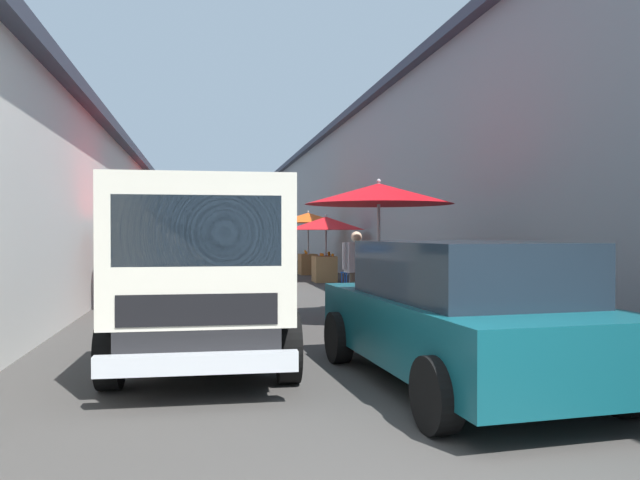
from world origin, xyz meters
TOP-DOWN VIEW (x-y plane):
  - ground at (13.50, 0.00)m, footprint 90.00×90.00m
  - building_right_concrete at (15.75, -7.17)m, footprint 49.80×7.50m
  - fruit_stall_near_right at (9.91, 2.02)m, footprint 2.66×2.66m
  - fruit_stall_near_left at (16.27, -2.33)m, footprint 2.49×2.49m
  - fruit_stall_far_right at (19.50, -2.32)m, footprint 2.46×2.46m
  - fruit_stall_mid_lane at (19.07, 2.53)m, footprint 2.68×2.68m
  - fruit_stall_far_left at (7.26, -1.46)m, footprint 2.49×2.49m
  - hatchback_car at (3.15, -1.07)m, footprint 4.01×2.13m
  - delivery_truck at (4.31, 1.45)m, footprint 4.97×2.09m
  - vendor_by_crates at (7.83, 1.60)m, footprint 0.42×0.53m
  - vendor_in_shade at (8.91, -1.47)m, footprint 0.33×0.60m
  - parked_scooter at (15.81, 1.89)m, footprint 1.66×0.59m
  - plastic_stool at (14.22, -2.50)m, footprint 0.30×0.30m

SIDE VIEW (x-z plane):
  - ground at x=13.50m, z-range 0.00..0.00m
  - plastic_stool at x=14.22m, z-range 0.11..0.54m
  - parked_scooter at x=15.81m, z-range -0.12..1.02m
  - hatchback_car at x=3.15m, z-range 0.01..1.46m
  - vendor_by_crates at x=7.83m, z-range 0.11..1.67m
  - vendor_in_shade at x=8.91m, z-range 0.11..1.68m
  - delivery_truck at x=4.31m, z-range 0.00..2.08m
  - fruit_stall_near_left at x=16.27m, z-range 0.56..2.69m
  - fruit_stall_near_right at x=9.91m, z-range 0.63..2.79m
  - fruit_stall_far_right at x=19.50m, z-range 0.64..3.00m
  - fruit_stall_far_left at x=7.26m, z-range 0.63..3.08m
  - fruit_stall_mid_lane at x=19.07m, z-range 0.71..3.17m
  - building_right_concrete at x=15.75m, z-range 0.01..5.85m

